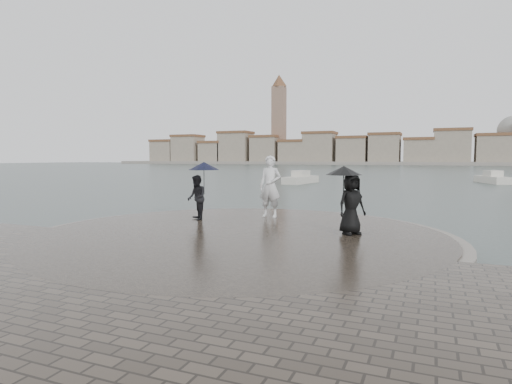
% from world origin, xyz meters
% --- Properties ---
extents(ground, '(400.00, 400.00, 0.00)m').
position_xyz_m(ground, '(0.00, 0.00, 0.00)').
color(ground, '#2B3835').
rests_on(ground, ground).
extents(kerb_ring, '(12.50, 12.50, 0.32)m').
position_xyz_m(kerb_ring, '(0.00, 3.50, 0.16)').
color(kerb_ring, gray).
rests_on(kerb_ring, ground).
extents(quay_tip, '(11.90, 11.90, 0.36)m').
position_xyz_m(quay_tip, '(0.00, 3.50, 0.18)').
color(quay_tip, '#2D261E').
rests_on(quay_tip, ground).
extents(statue, '(0.84, 0.57, 2.27)m').
position_xyz_m(statue, '(-0.30, 6.89, 1.50)').
color(statue, white).
rests_on(statue, quay_tip).
extents(visitor_left, '(1.29, 1.14, 2.04)m').
position_xyz_m(visitor_left, '(-2.38, 5.27, 1.51)').
color(visitor_left, black).
rests_on(visitor_left, quay_tip).
extents(visitor_right, '(1.27, 1.12, 1.95)m').
position_xyz_m(visitor_right, '(3.05, 4.42, 1.48)').
color(visitor_right, black).
rests_on(visitor_right, quay_tip).
extents(far_skyline, '(260.00, 20.00, 37.00)m').
position_xyz_m(far_skyline, '(-6.29, 160.71, 5.61)').
color(far_skyline, gray).
rests_on(far_skyline, ground).
extents(boats, '(31.88, 13.41, 1.50)m').
position_xyz_m(boats, '(8.18, 37.34, 0.38)').
color(boats, beige).
rests_on(boats, ground).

